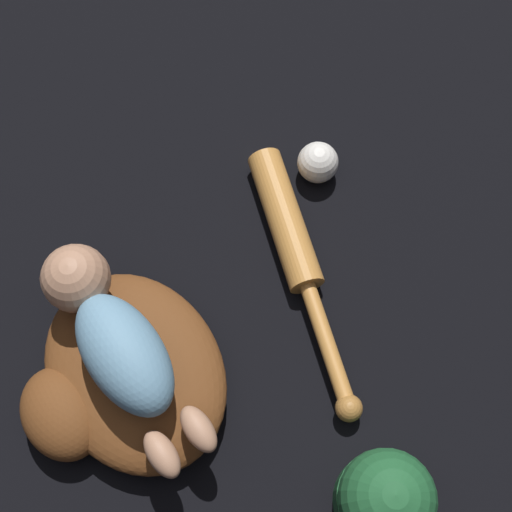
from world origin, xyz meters
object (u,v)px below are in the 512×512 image
baseball_cap (385,500)px  baseball (318,163)px  baseball_glove (123,377)px  baby_figure (113,336)px  baseball_bat (294,247)px

baseball_cap → baseball: bearing=-14.4°
baseball_glove → baseball_cap: 0.41m
baby_figure → baseball_cap: (-0.33, -0.27, -0.08)m
baseball_glove → baseball_bat: size_ratio=0.78×
baseball_glove → baseball: 0.47m
baby_figure → baseball: size_ratio=5.14×
baseball_glove → baby_figure: size_ratio=1.00×
baby_figure → baseball_bat: baby_figure is taller
baseball_cap → baby_figure: bearing=38.6°
baseball_bat → baseball_cap: (-0.40, 0.04, 0.03)m
baseball_glove → baseball_cap: bearing=-137.0°
baby_figure → baseball: baby_figure is taller
baby_figure → baseball_bat: (0.07, -0.30, -0.10)m
baseball_glove → baseball_cap: (-0.30, -0.28, 0.01)m
baseball_bat → baseball_cap: 0.40m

